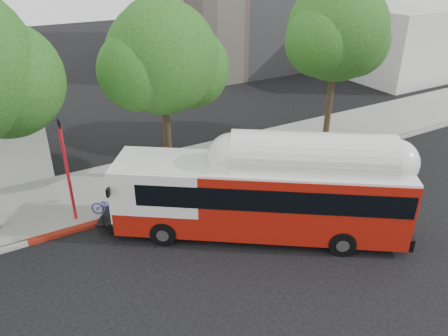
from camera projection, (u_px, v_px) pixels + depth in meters
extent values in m
plane|color=black|center=(252.00, 235.00, 17.76)|extent=(120.00, 120.00, 0.00)
cube|color=gray|center=(184.00, 170.00, 22.75)|extent=(60.00, 5.00, 0.15)
cube|color=gray|center=(207.00, 192.00, 20.74)|extent=(60.00, 0.30, 0.15)
cube|color=maroon|center=(148.00, 209.00, 19.40)|extent=(10.00, 0.32, 0.16)
sphere|color=#204915|center=(5.00, 80.00, 16.12)|extent=(4.35, 4.35, 4.35)
cylinder|color=#2D2116|center=(167.00, 130.00, 20.72)|extent=(0.36, 0.36, 5.44)
sphere|color=#204915|center=(162.00, 58.00, 19.17)|extent=(5.00, 5.00, 5.00)
sphere|color=#204915|center=(189.00, 68.00, 20.25)|extent=(3.75, 3.75, 3.75)
cylinder|color=#2D2116|center=(330.00, 96.00, 24.92)|extent=(0.36, 0.36, 5.76)
sphere|color=#204915|center=(337.00, 31.00, 23.29)|extent=(5.40, 5.40, 5.40)
sphere|color=#204915|center=(353.00, 41.00, 24.43)|extent=(4.05, 4.05, 4.05)
cube|color=silver|center=(423.00, 33.00, 42.06)|extent=(20.00, 12.00, 6.00)
cube|color=#A7160B|center=(259.00, 197.00, 17.16)|extent=(10.59, 8.49, 2.72)
cube|color=black|center=(272.00, 185.00, 16.87)|extent=(9.71, 7.88, 0.89)
cube|color=white|center=(261.00, 165.00, 16.53)|extent=(10.55, 8.43, 0.09)
cube|color=white|center=(311.00, 162.00, 16.26)|extent=(5.98, 5.00, 0.52)
cube|color=black|center=(111.00, 215.00, 18.23)|extent=(1.59, 1.81, 0.06)
imported|color=#2922A0|center=(110.00, 206.00, 18.03)|extent=(1.39, 1.64, 0.85)
cylinder|color=red|center=(68.00, 177.00, 17.66)|extent=(0.13, 0.13, 4.35)
cube|color=black|center=(59.00, 124.00, 16.63)|extent=(0.05, 0.43, 0.27)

